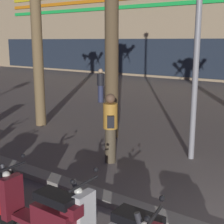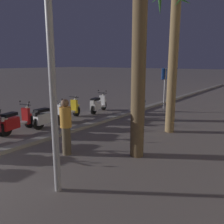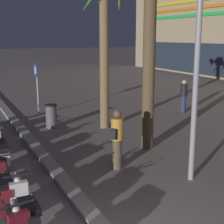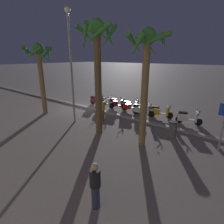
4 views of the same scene
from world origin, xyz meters
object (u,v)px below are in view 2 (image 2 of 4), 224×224
object	(u,v)px
pedestrian_strolling_near_curb	(66,126)
litter_bin	(140,110)
scooter_yellow_mid_front	(66,110)
scooter_white_gap_after_mid	(48,117)
scooter_red_tail_end	(15,121)
scooter_white_lead_nearest	(98,104)
palm_tree_far_corner	(175,18)
crossing_sign	(165,85)

from	to	relation	value
pedestrian_strolling_near_curb	litter_bin	size ratio (longest dim) A/B	1.76
scooter_yellow_mid_front	scooter_white_gap_after_mid	size ratio (longest dim) A/B	0.99
scooter_white_gap_after_mid	pedestrian_strolling_near_curb	distance (m)	3.34
scooter_red_tail_end	litter_bin	world-z (taller)	scooter_red_tail_end
scooter_white_lead_nearest	litter_bin	distance (m)	2.69
pedestrian_strolling_near_curb	scooter_white_lead_nearest	bearing A→B (deg)	-148.10
scooter_yellow_mid_front	scooter_white_lead_nearest	bearing A→B (deg)	175.83
scooter_yellow_mid_front	palm_tree_far_corner	distance (m)	6.20
scooter_red_tail_end	litter_bin	bearing A→B (deg)	149.23
palm_tree_far_corner	scooter_white_lead_nearest	bearing A→B (deg)	-101.92
scooter_white_lead_nearest	crossing_sign	bearing A→B (deg)	131.11
litter_bin	scooter_white_gap_after_mid	bearing A→B (deg)	-35.64
scooter_red_tail_end	pedestrian_strolling_near_curb	size ratio (longest dim) A/B	1.03
palm_tree_far_corner	scooter_yellow_mid_front	bearing A→B (deg)	-76.52
scooter_white_lead_nearest	scooter_yellow_mid_front	world-z (taller)	scooter_white_lead_nearest
scooter_white_lead_nearest	scooter_white_gap_after_mid	world-z (taller)	same
scooter_white_lead_nearest	litter_bin	xyz separation A→B (m)	(0.02, 2.69, 0.03)
scooter_red_tail_end	crossing_sign	xyz separation A→B (m)	(-7.15, 2.87, 1.05)
pedestrian_strolling_near_curb	scooter_yellow_mid_front	bearing A→B (deg)	-131.61
scooter_red_tail_end	palm_tree_far_corner	world-z (taller)	palm_tree_far_corner
scooter_yellow_mid_front	palm_tree_far_corner	world-z (taller)	palm_tree_far_corner
palm_tree_far_corner	scooter_white_gap_after_mid	bearing A→B (deg)	-60.41
scooter_yellow_mid_front	litter_bin	world-z (taller)	scooter_yellow_mid_front
scooter_red_tail_end	litter_bin	size ratio (longest dim) A/B	1.81
scooter_white_gap_after_mid	pedestrian_strolling_near_curb	bearing A→B (deg)	61.70
scooter_white_lead_nearest	scooter_red_tail_end	distance (m)	4.75
scooter_yellow_mid_front	palm_tree_far_corner	xyz separation A→B (m)	(-1.14, 4.77, 3.80)
scooter_white_lead_nearest	palm_tree_far_corner	world-z (taller)	palm_tree_far_corner
scooter_white_lead_nearest	scooter_white_gap_after_mid	xyz separation A→B (m)	(3.47, 0.22, -0.00)
scooter_white_lead_nearest	pedestrian_strolling_near_curb	xyz separation A→B (m)	(5.04, 3.14, 0.43)
crossing_sign	litter_bin	size ratio (longest dim) A/B	2.53
pedestrian_strolling_near_curb	crossing_sign	bearing A→B (deg)	-177.01
crossing_sign	scooter_yellow_mid_front	bearing A→B (deg)	-32.74
scooter_yellow_mid_front	scooter_white_gap_after_mid	bearing A→B (deg)	15.48
litter_bin	scooter_white_lead_nearest	bearing A→B (deg)	-90.43
scooter_white_gap_after_mid	scooter_red_tail_end	xyz separation A→B (m)	(1.28, -0.34, -0.00)
scooter_red_tail_end	litter_bin	distance (m)	5.50
scooter_white_lead_nearest	palm_tree_far_corner	bearing A→B (deg)	78.08
palm_tree_far_corner	pedestrian_strolling_near_curb	xyz separation A→B (m)	(4.06, -1.48, -3.37)
litter_bin	pedestrian_strolling_near_curb	bearing A→B (deg)	5.05
palm_tree_far_corner	pedestrian_strolling_near_curb	size ratio (longest dim) A/B	3.46
scooter_white_gap_after_mid	scooter_red_tail_end	world-z (taller)	same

